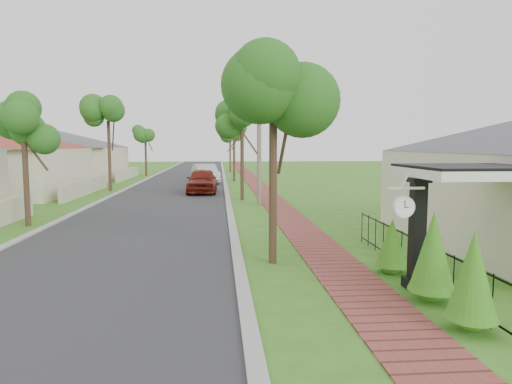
{
  "coord_description": "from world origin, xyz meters",
  "views": [
    {
      "loc": [
        0.14,
        -10.72,
        3.23
      ],
      "look_at": [
        1.5,
        6.02,
        1.5
      ],
      "focal_mm": 32.0,
      "sensor_mm": 36.0,
      "label": 1
    }
  ],
  "objects_px": {
    "parked_car_white": "(205,174)",
    "station_clock": "(404,206)",
    "porch_post": "(417,240)",
    "utility_pole": "(259,137)",
    "parked_car_red": "(202,181)",
    "near_tree": "(273,106)"
  },
  "relations": [
    {
      "from": "near_tree",
      "to": "porch_post",
      "type": "bearing_deg",
      "value": -40.23
    },
    {
      "from": "utility_pole",
      "to": "station_clock",
      "type": "distance_m",
      "value": 15.3
    },
    {
      "from": "porch_post",
      "to": "parked_car_red",
      "type": "distance_m",
      "value": 21.92
    },
    {
      "from": "parked_car_red",
      "to": "utility_pole",
      "type": "distance_m",
      "value": 7.82
    },
    {
      "from": "parked_car_red",
      "to": "station_clock",
      "type": "bearing_deg",
      "value": -75.94
    },
    {
      "from": "utility_pole",
      "to": "near_tree",
      "type": "bearing_deg",
      "value": -93.31
    },
    {
      "from": "utility_pole",
      "to": "parked_car_white",
      "type": "bearing_deg",
      "value": 102.99
    },
    {
      "from": "near_tree",
      "to": "utility_pole",
      "type": "distance_m",
      "value": 12.24
    },
    {
      "from": "utility_pole",
      "to": "parked_car_red",
      "type": "bearing_deg",
      "value": 116.93
    },
    {
      "from": "near_tree",
      "to": "station_clock",
      "type": "bearing_deg",
      "value": -49.7
    },
    {
      "from": "parked_car_red",
      "to": "parked_car_white",
      "type": "xyz_separation_m",
      "value": [
        0.0,
        7.81,
        -0.02
      ]
    },
    {
      "from": "near_tree",
      "to": "station_clock",
      "type": "relative_size",
      "value": 6.85
    },
    {
      "from": "parked_car_white",
      "to": "station_clock",
      "type": "height_order",
      "value": "station_clock"
    },
    {
      "from": "porch_post",
      "to": "parked_car_white",
      "type": "relative_size",
      "value": 0.52
    },
    {
      "from": "porch_post",
      "to": "utility_pole",
      "type": "height_order",
      "value": "utility_pole"
    },
    {
      "from": "near_tree",
      "to": "utility_pole",
      "type": "xyz_separation_m",
      "value": [
        0.71,
        12.21,
        -0.63
      ]
    },
    {
      "from": "parked_car_red",
      "to": "near_tree",
      "type": "xyz_separation_m",
      "value": [
        2.59,
        -18.7,
        3.45
      ]
    },
    {
      "from": "parked_car_red",
      "to": "parked_car_white",
      "type": "relative_size",
      "value": 0.99
    },
    {
      "from": "parked_car_red",
      "to": "station_clock",
      "type": "distance_m",
      "value": 22.22
    },
    {
      "from": "parked_car_white",
      "to": "near_tree",
      "type": "bearing_deg",
      "value": -96.36
    },
    {
      "from": "porch_post",
      "to": "utility_pole",
      "type": "bearing_deg",
      "value": 98.7
    },
    {
      "from": "utility_pole",
      "to": "station_clock",
      "type": "xyz_separation_m",
      "value": [
        1.75,
        -15.11,
        -1.7
      ]
    }
  ]
}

